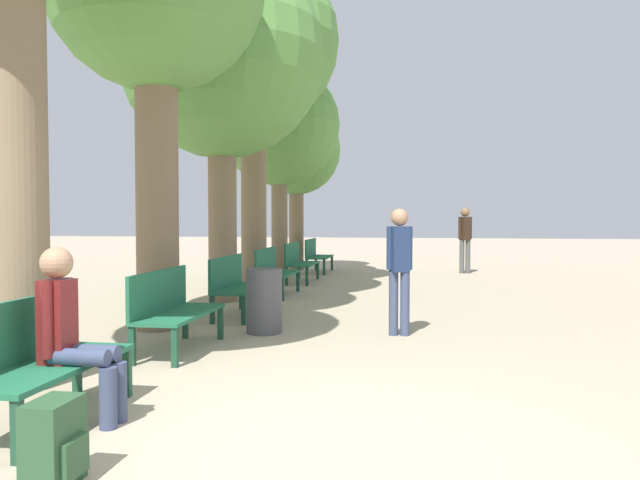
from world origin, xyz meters
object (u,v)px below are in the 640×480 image
bench_row_4 (298,260)px  trash_bin (264,301)px  tree_row_3 (253,44)px  person_seated (72,330)px  tree_row_4 (279,126)px  pedestrian_mid (399,263)px  pedestrian_near (465,236)px  bench_row_5 (316,254)px  backpack (54,444)px  bench_row_0 (38,354)px  bench_row_3 (273,269)px  bench_row_2 (236,283)px  bench_row_1 (171,306)px  tree_row_2 (222,57)px  tree_row_5 (296,152)px

bench_row_4 → trash_bin: size_ratio=1.83×
tree_row_3 → person_seated: 9.67m
tree_row_3 → tree_row_4: (0.00, 2.43, -1.35)m
person_seated → pedestrian_mid: pedestrian_mid is taller
pedestrian_near → pedestrian_mid: 9.05m
bench_row_5 → backpack: 13.28m
bench_row_5 → person_seated: bearing=-88.8°
bench_row_0 → pedestrian_near: (3.92, 12.71, 0.49)m
pedestrian_near → trash_bin: 9.59m
bench_row_3 → backpack: bench_row_3 is taller
bench_row_3 → person_seated: person_seated is taller
bench_row_2 → person_seated: person_seated is taller
bench_row_1 → tree_row_3: bearing=96.6°
person_seated → pedestrian_mid: 4.36m
person_seated → trash_bin: person_seated is taller
bench_row_1 → trash_bin: size_ratio=1.83×
bench_row_2 → bench_row_3: size_ratio=1.00×
bench_row_1 → bench_row_5: (0.00, 9.83, 0.00)m
bench_row_2 → trash_bin: 1.46m
bench_row_4 → backpack: 10.83m
bench_row_4 → tree_row_2: size_ratio=0.25×
person_seated → bench_row_2: bearing=92.9°
pedestrian_mid → bench_row_5: bearing=106.2°
tree_row_2 → tree_row_5: size_ratio=1.33×
bench_row_4 → pedestrian_near: pedestrian_near is taller
tree_row_2 → trash_bin: 5.00m
pedestrian_mid → tree_row_4: bearing=113.7°
bench_row_4 → pedestrian_near: size_ratio=0.88×
bench_row_5 → tree_row_5: bearing=129.1°
pedestrian_mid → bench_row_2: bearing=155.2°
bench_row_1 → tree_row_5: (-0.71, 10.71, 2.80)m
backpack → bench_row_0: bearing=127.2°
bench_row_1 → bench_row_3: same height
bench_row_5 → tree_row_3: tree_row_3 is taller
bench_row_0 → pedestrian_near: 13.31m
bench_row_2 → backpack: bench_row_2 is taller
bench_row_0 → pedestrian_mid: pedestrian_mid is taller
pedestrian_mid → tree_row_2: bearing=139.5°
bench_row_3 → pedestrian_mid: (2.48, -3.61, 0.41)m
bench_row_1 → backpack: bearing=-77.9°
bench_row_3 → bench_row_5: size_ratio=1.00×
tree_row_3 → tree_row_5: 4.90m
bench_row_0 → tree_row_3: tree_row_3 is taller
bench_row_1 → tree_row_3: tree_row_3 is taller
bench_row_3 → bench_row_1: bearing=-90.0°
pedestrian_near → trash_bin: bearing=-109.3°
bench_row_1 → trash_bin: bearing=58.2°
tree_row_2 → person_seated: 7.45m
bench_row_3 → backpack: bearing=-85.0°
bench_row_2 → backpack: (0.73, -5.88, -0.27)m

